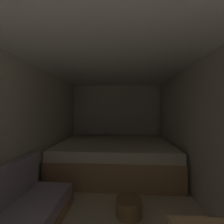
{
  "coord_description": "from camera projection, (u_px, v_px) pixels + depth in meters",
  "views": [
    {
      "loc": [
        0.16,
        -0.39,
        1.39
      ],
      "look_at": [
        -0.04,
        2.6,
        1.36
      ],
      "focal_mm": 24.65,
      "sensor_mm": 36.0,
      "label": 1
    }
  ],
  "objects": [
    {
      "name": "ground_plane",
      "position": [
        111.0,
        209.0,
        2.15
      ],
      "size": [
        6.77,
        6.77,
        0.0
      ],
      "primitive_type": "plane",
      "color": "beige"
    },
    {
      "name": "wall_back",
      "position": [
        117.0,
        121.0,
        4.55
      ],
      "size": [
        2.67,
        0.05,
        2.13
      ],
      "primitive_type": "cube",
      "color": "beige",
      "rests_on": "ground"
    },
    {
      "name": "wall_left",
      "position": [
        21.0,
        133.0,
        2.23
      ],
      "size": [
        0.05,
        4.77,
        2.13
      ],
      "primitive_type": "cube",
      "color": "beige",
      "rests_on": "ground"
    },
    {
      "name": "wall_right",
      "position": [
        208.0,
        135.0,
        2.06
      ],
      "size": [
        0.05,
        4.77,
        2.13
      ],
      "primitive_type": "cube",
      "color": "beige",
      "rests_on": "ground"
    },
    {
      "name": "ceiling_slab",
      "position": [
        111.0,
        56.0,
        2.13
      ],
      "size": [
        2.67,
        4.77,
        0.05
      ],
      "primitive_type": "cube",
      "color": "white",
      "rests_on": "wall_left"
    },
    {
      "name": "bed",
      "position": [
        115.0,
        156.0,
        3.53
      ],
      "size": [
        2.45,
        1.93,
        0.84
      ],
      "color": "tan",
      "rests_on": "ground"
    },
    {
      "name": "wicker_basket",
      "position": [
        129.0,
        207.0,
        2.04
      ],
      "size": [
        0.34,
        0.34,
        0.22
      ],
      "color": "olive",
      "rests_on": "ground"
    }
  ]
}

